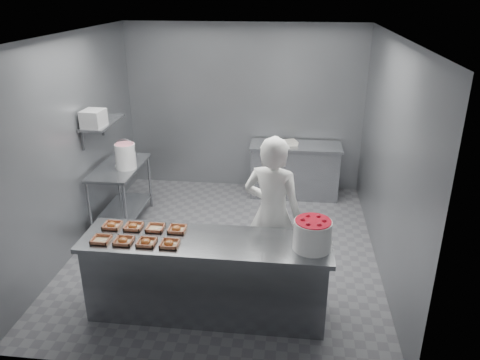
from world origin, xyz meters
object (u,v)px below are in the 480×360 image
object	(u,v)px
worker	(272,215)
strawberry_tub	(312,234)
tray_0	(101,240)
tray_3	(169,244)
tray_7	(177,229)
back_counter	(295,170)
glaze_bucket	(125,155)
appliance	(94,118)
tray_2	(146,242)
prep_table	(121,186)
service_counter	(207,276)
tray_1	(123,241)
tray_6	(155,228)
tray_4	(112,225)
tray_5	(133,226)

from	to	relation	value
worker	strawberry_tub	world-z (taller)	worker
tray_0	tray_3	distance (m)	0.72
tray_7	worker	bearing A→B (deg)	24.11
back_counter	glaze_bucket	distance (m)	2.84
appliance	tray_2	bearing A→B (deg)	-52.04
glaze_bucket	tray_2	bearing A→B (deg)	-65.58
worker	glaze_bucket	xyz separation A→B (m)	(-2.16, 1.29, 0.16)
tray_0	strawberry_tub	size ratio (longest dim) A/B	0.50
prep_table	service_counter	bearing A→B (deg)	-49.76
service_counter	tray_0	world-z (taller)	tray_0
tray_1	glaze_bucket	distance (m)	2.17
tray_0	tray_3	xyz separation A→B (m)	(0.72, -0.00, 0.00)
prep_table	tray_3	xyz separation A→B (m)	(1.31, -2.10, 0.33)
tray_0	glaze_bucket	distance (m)	2.10
tray_2	glaze_bucket	xyz separation A→B (m)	(-0.93, 2.05, 0.17)
prep_table	back_counter	bearing A→B (deg)	27.01
tray_2	strawberry_tub	size ratio (longest dim) A/B	0.50
strawberry_tub	tray_6	bearing A→B (deg)	173.23
tray_7	tray_3	bearing A→B (deg)	-90.00
tray_7	tray_4	bearing A→B (deg)	180.00
tray_4	tray_1	bearing A→B (deg)	-52.17
back_counter	tray_3	size ratio (longest dim) A/B	8.01
tray_4	glaze_bucket	bearing A→B (deg)	104.50
tray_2	worker	size ratio (longest dim) A/B	0.10
glaze_bucket	appliance	distance (m)	0.70
service_counter	glaze_bucket	bearing A→B (deg)	128.60
prep_table	worker	size ratio (longest dim) A/B	0.65
service_counter	tray_1	distance (m)	0.96
tray_3	worker	bearing A→B (deg)	37.16
tray_1	tray_5	world-z (taller)	same
strawberry_tub	tray_0	bearing A→B (deg)	-176.99
tray_3	appliance	xyz separation A→B (m)	(-1.48, 1.83, 0.76)
appliance	worker	bearing A→B (deg)	-19.66
tray_3	tray_1	bearing A→B (deg)	180.00
tray_1	strawberry_tub	xyz separation A→B (m)	(1.90, 0.11, 0.14)
prep_table	tray_4	xyz separation A→B (m)	(0.59, -1.80, 0.33)
prep_table	tray_7	distance (m)	2.25
appliance	tray_1	bearing A→B (deg)	-57.50
tray_2	appliance	distance (m)	2.34
tray_1	back_counter	bearing A→B (deg)	63.18
tray_4	appliance	bearing A→B (deg)	116.46
prep_table	glaze_bucket	world-z (taller)	glaze_bucket
tray_5	tray_2	bearing A→B (deg)	-52.17
back_counter	glaze_bucket	xyz separation A→B (m)	(-2.41, -1.36, 0.64)
glaze_bucket	appliance	world-z (taller)	appliance
tray_2	tray_4	distance (m)	0.57
prep_table	appliance	bearing A→B (deg)	-122.20
back_counter	strawberry_tub	world-z (taller)	strawberry_tub
worker	appliance	world-z (taller)	worker
back_counter	tray_4	distance (m)	3.69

